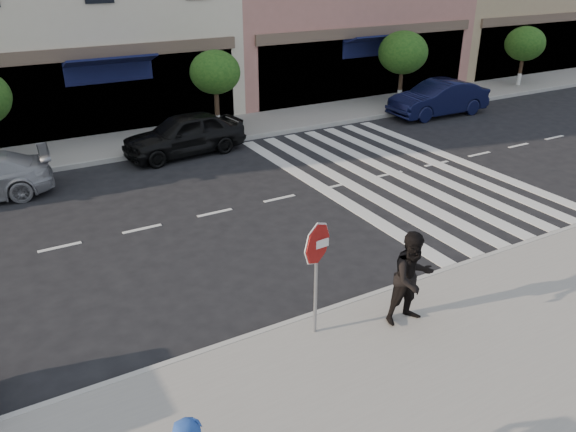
# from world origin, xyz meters

# --- Properties ---
(ground) EXTENTS (120.00, 120.00, 0.00)m
(ground) POSITION_xyz_m (0.00, 0.00, 0.00)
(ground) COLOR black
(ground) RESTS_ON ground
(sidewalk_near) EXTENTS (60.00, 4.50, 0.15)m
(sidewalk_near) POSITION_xyz_m (0.00, -3.75, 0.07)
(sidewalk_near) COLOR gray
(sidewalk_near) RESTS_ON ground
(sidewalk_far) EXTENTS (60.00, 3.00, 0.15)m
(sidewalk_far) POSITION_xyz_m (0.00, 11.00, 0.07)
(sidewalk_far) COLOR gray
(sidewalk_far) RESTS_ON ground
(street_tree_c) EXTENTS (1.90, 1.90, 3.04)m
(street_tree_c) POSITION_xyz_m (3.00, 10.80, 2.36)
(street_tree_c) COLOR #473323
(street_tree_c) RESTS_ON sidewalk_far
(street_tree_ea) EXTENTS (2.20, 2.20, 3.19)m
(street_tree_ea) POSITION_xyz_m (12.00, 10.80, 2.39)
(street_tree_ea) COLOR #473323
(street_tree_ea) RESTS_ON sidewalk_far
(street_tree_eb) EXTENTS (2.00, 2.00, 2.94)m
(street_tree_eb) POSITION_xyz_m (20.00, 10.80, 2.22)
(street_tree_eb) COLOR #473323
(street_tree_eb) RESTS_ON sidewalk_far
(stop_sign) EXTENTS (0.78, 0.12, 2.20)m
(stop_sign) POSITION_xyz_m (-0.55, -2.00, 1.77)
(stop_sign) COLOR gray
(stop_sign) RESTS_ON sidewalk_near
(walker) EXTENTS (0.93, 0.74, 1.81)m
(walker) POSITION_xyz_m (1.17, -2.54, 1.06)
(walker) COLOR black
(walker) RESTS_ON sidewalk_near
(car_far_mid) EXTENTS (4.40, 2.14, 1.45)m
(car_far_mid) POSITION_xyz_m (1.03, 9.10, 0.72)
(car_far_mid) COLOR black
(car_far_mid) RESTS_ON ground
(car_far_right) EXTENTS (4.53, 1.67, 1.48)m
(car_far_right) POSITION_xyz_m (12.39, 8.71, 0.74)
(car_far_right) COLOR black
(car_far_right) RESTS_ON ground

